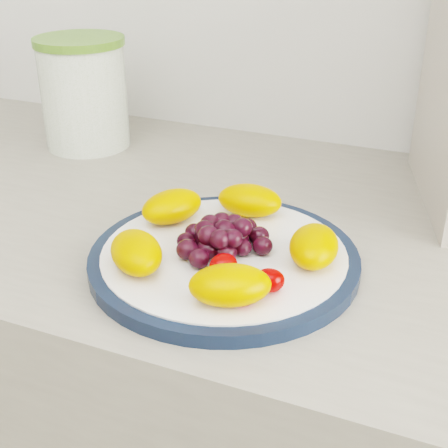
% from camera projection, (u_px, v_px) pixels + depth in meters
% --- Properties ---
extents(plate_rim, '(0.29, 0.29, 0.01)m').
position_uv_depth(plate_rim, '(224.00, 259.00, 0.67)').
color(plate_rim, '#101C31').
rests_on(plate_rim, counter).
extents(plate_face, '(0.26, 0.26, 0.02)m').
position_uv_depth(plate_face, '(224.00, 258.00, 0.67)').
color(plate_face, white).
rests_on(plate_face, counter).
extents(canister, '(0.16, 0.16, 0.16)m').
position_uv_depth(canister, '(84.00, 97.00, 0.98)').
color(canister, '#45681C').
rests_on(canister, counter).
extents(canister_lid, '(0.16, 0.16, 0.01)m').
position_uv_depth(canister_lid, '(79.00, 41.00, 0.94)').
color(canister_lid, '#57822D').
rests_on(canister_lid, canister).
extents(fruit_plate, '(0.25, 0.25, 0.04)m').
position_uv_depth(fruit_plate, '(222.00, 238.00, 0.66)').
color(fruit_plate, orange).
rests_on(fruit_plate, plate_face).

